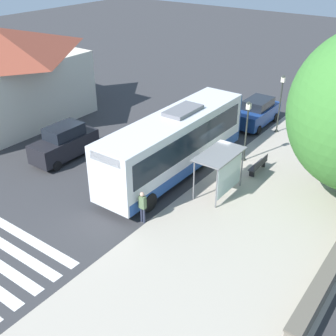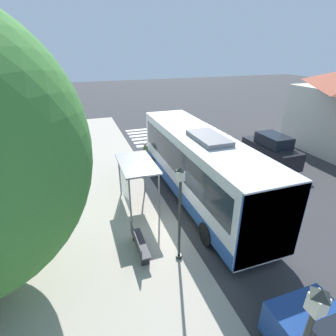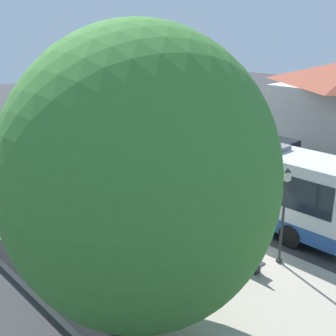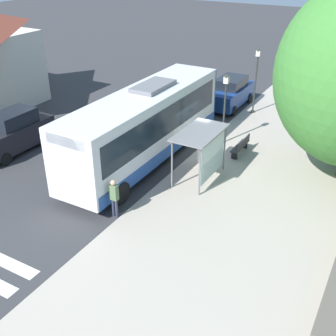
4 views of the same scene
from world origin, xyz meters
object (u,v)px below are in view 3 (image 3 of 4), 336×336
object	(u,v)px
street_lamp_near	(284,208)
parked_car_far_lane	(276,156)
shade_tree	(140,179)
bus	(243,176)
bus_shelter	(190,191)
pedestrian	(152,177)
bench	(241,256)

from	to	relation	value
street_lamp_near	parked_car_far_lane	xyz separation A→B (m)	(9.32, 6.35, -1.29)
shade_tree	parked_car_far_lane	distance (m)	17.21
bus	bus_shelter	world-z (taller)	bus
pedestrian	street_lamp_near	distance (m)	8.96
bus_shelter	parked_car_far_lane	world-z (taller)	bus_shelter
bus	bench	size ratio (longest dim) A/B	6.07
street_lamp_near	pedestrian	bearing A→B (deg)	83.44
bus_shelter	bus	bearing A→B (deg)	-6.52
bus_shelter	pedestrian	world-z (taller)	bus_shelter
bench	parked_car_far_lane	bearing A→B (deg)	27.35
parked_car_far_lane	shade_tree	bearing A→B (deg)	-160.06
bus	parked_car_far_lane	distance (m)	7.21
bench	shade_tree	world-z (taller)	shade_tree
bus_shelter	shade_tree	size ratio (longest dim) A/B	0.34
bench	shade_tree	xyz separation A→B (m)	(-5.06, -0.18, 4.45)
parked_car_far_lane	bench	bearing A→B (deg)	-152.65
pedestrian	bench	distance (m)	8.36
street_lamp_near	shade_tree	world-z (taller)	shade_tree
bus_shelter	shade_tree	world-z (taller)	shade_tree
shade_tree	bus	bearing A→B (deg)	19.66
shade_tree	pedestrian	bearing A→B (deg)	47.62
bus_shelter	pedestrian	bearing A→B (deg)	69.08
pedestrian	shade_tree	distance (m)	11.74
bus_shelter	shade_tree	xyz separation A→B (m)	(-5.72, -3.62, 2.93)
pedestrian	street_lamp_near	world-z (taller)	street_lamp_near
street_lamp_near	shade_tree	xyz separation A→B (m)	(-6.44, 0.63, 2.59)
bus	bus_shelter	bearing A→B (deg)	173.48
bus	pedestrian	xyz separation A→B (m)	(-1.61, 4.93, -0.96)
bus_shelter	parked_car_far_lane	distance (m)	10.31
bus	bench	bearing A→B (deg)	-142.63
pedestrian	parked_car_far_lane	xyz separation A→B (m)	(8.31, -2.45, 0.04)
bus_shelter	parked_car_far_lane	size ratio (longest dim) A/B	0.70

